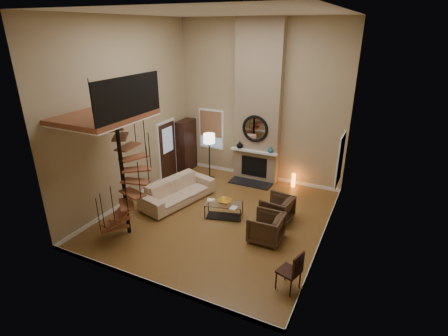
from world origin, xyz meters
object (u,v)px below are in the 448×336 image
at_px(hutch, 186,146).
at_px(armchair_far, 269,228).
at_px(armchair_near, 279,210).
at_px(floor_lamp, 209,142).
at_px(sofa, 178,190).
at_px(side_chair, 293,270).
at_px(coffee_table, 224,208).
at_px(accent_lamp, 293,180).

bearing_deg(hutch, armchair_far, -36.28).
distance_m(hutch, armchair_near, 5.00).
relative_size(armchair_near, floor_lamp, 0.48).
xyz_separation_m(sofa, side_chair, (4.33, -2.36, 0.13)).
xyz_separation_m(hutch, armchair_far, (4.50, -3.30, -0.60)).
xyz_separation_m(armchair_near, coffee_table, (-1.51, -0.52, -0.07)).
bearing_deg(armchair_far, floor_lamp, -131.81).
distance_m(armchair_near, coffee_table, 1.60).
height_order(armchair_near, coffee_table, armchair_near).
distance_m(hutch, accent_lamp, 4.26).
relative_size(sofa, floor_lamp, 1.44).
height_order(coffee_table, accent_lamp, accent_lamp).
relative_size(coffee_table, floor_lamp, 0.69).
bearing_deg(accent_lamp, hutch, -177.40).
height_order(floor_lamp, accent_lamp, floor_lamp).
xyz_separation_m(armchair_far, coffee_table, (-1.56, 0.56, -0.07)).
bearing_deg(armchair_far, accent_lamp, -175.87).
bearing_deg(side_chair, hutch, 138.74).
height_order(armchair_far, floor_lamp, floor_lamp).
xyz_separation_m(armchair_far, floor_lamp, (-3.24, 2.82, 1.06)).
distance_m(coffee_table, floor_lamp, 3.03).
relative_size(hutch, sofa, 0.81).
relative_size(hutch, armchair_near, 2.39).
bearing_deg(accent_lamp, coffee_table, -113.43).
bearing_deg(armchair_near, hutch, -109.55).
relative_size(floor_lamp, accent_lamp, 3.58).
bearing_deg(armchair_far, side_chair, 33.08).
bearing_deg(floor_lamp, sofa, -91.43).
relative_size(hutch, side_chair, 2.12).
height_order(hutch, sofa, hutch).
bearing_deg(accent_lamp, armchair_near, -84.24).
distance_m(floor_lamp, accent_lamp, 3.23).
bearing_deg(sofa, floor_lamp, 12.74).
distance_m(sofa, accent_lamp, 4.02).
height_order(armchair_near, side_chair, side_chair).
distance_m(sofa, side_chair, 4.94).
xyz_separation_m(sofa, armchair_near, (3.23, 0.28, -0.04)).
bearing_deg(armchair_far, sofa, -104.44).
distance_m(armchair_far, coffee_table, 1.66).
relative_size(floor_lamp, side_chair, 1.83).
height_order(armchair_near, floor_lamp, floor_lamp).
xyz_separation_m(armchair_near, armchair_far, (0.05, -1.08, 0.00)).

